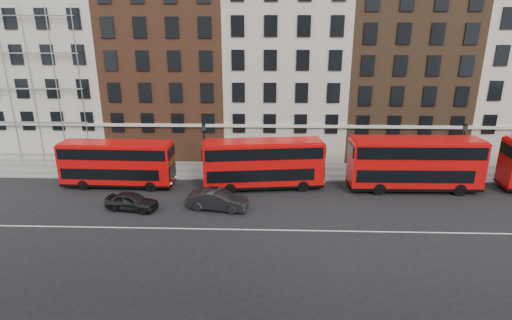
{
  "coord_description": "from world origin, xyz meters",
  "views": [
    {
      "loc": [
        -1.66,
        -27.66,
        13.59
      ],
      "look_at": [
        -2.76,
        5.0,
        3.0
      ],
      "focal_mm": 28.0,
      "sensor_mm": 36.0,
      "label": 1
    }
  ],
  "objects_px": {
    "bus_a": "(117,163)",
    "bus_b": "(263,163)",
    "bus_c": "(414,163)",
    "car_rear": "(132,201)",
    "car_front": "(218,200)"
  },
  "relations": [
    {
      "from": "bus_b",
      "to": "car_front",
      "type": "relative_size",
      "value": 2.27
    },
    {
      "from": "bus_a",
      "to": "bus_b",
      "type": "xyz_separation_m",
      "value": [
        13.16,
        -0.01,
        0.14
      ]
    },
    {
      "from": "bus_c",
      "to": "car_front",
      "type": "height_order",
      "value": "bus_c"
    },
    {
      "from": "bus_c",
      "to": "car_rear",
      "type": "xyz_separation_m",
      "value": [
        -23.63,
        -4.89,
        -1.85
      ]
    },
    {
      "from": "bus_b",
      "to": "car_rear",
      "type": "height_order",
      "value": "bus_b"
    },
    {
      "from": "bus_c",
      "to": "car_front",
      "type": "distance_m",
      "value": 17.53
    },
    {
      "from": "bus_a",
      "to": "bus_b",
      "type": "relative_size",
      "value": 0.93
    },
    {
      "from": "bus_b",
      "to": "car_front",
      "type": "bearing_deg",
      "value": -134.69
    },
    {
      "from": "bus_a",
      "to": "bus_c",
      "type": "height_order",
      "value": "bus_c"
    },
    {
      "from": "bus_a",
      "to": "car_front",
      "type": "xyz_separation_m",
      "value": [
        9.65,
        -4.58,
        -1.47
      ]
    },
    {
      "from": "bus_c",
      "to": "bus_b",
      "type": "bearing_deg",
      "value": 179.22
    },
    {
      "from": "bus_c",
      "to": "car_rear",
      "type": "height_order",
      "value": "bus_c"
    },
    {
      "from": "car_front",
      "to": "bus_a",
      "type": "bearing_deg",
      "value": 74.54
    },
    {
      "from": "bus_a",
      "to": "bus_b",
      "type": "height_order",
      "value": "bus_b"
    },
    {
      "from": "car_rear",
      "to": "bus_c",
      "type": "bearing_deg",
      "value": -67.71
    }
  ]
}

